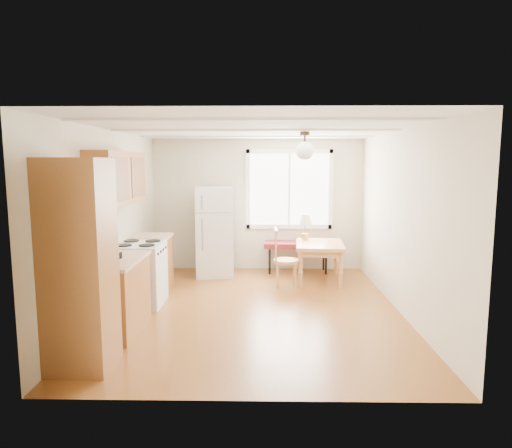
{
  "coord_description": "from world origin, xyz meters",
  "views": [
    {
      "loc": [
        0.12,
        -6.21,
        2.05
      ],
      "look_at": [
        0.0,
        0.48,
        1.15
      ],
      "focal_mm": 32.0,
      "sensor_mm": 36.0,
      "label": 1
    }
  ],
  "objects_px": {
    "refrigerator": "(214,232)",
    "chair": "(281,254)",
    "bench": "(297,246)",
    "dining_table": "(320,249)"
  },
  "relations": [
    {
      "from": "dining_table",
      "to": "chair",
      "type": "xyz_separation_m",
      "value": [
        -0.69,
        -0.38,
        -0.02
      ]
    },
    {
      "from": "dining_table",
      "to": "chair",
      "type": "height_order",
      "value": "chair"
    },
    {
      "from": "refrigerator",
      "to": "dining_table",
      "type": "xyz_separation_m",
      "value": [
        1.88,
        -0.37,
        -0.24
      ]
    },
    {
      "from": "refrigerator",
      "to": "dining_table",
      "type": "height_order",
      "value": "refrigerator"
    },
    {
      "from": "dining_table",
      "to": "refrigerator",
      "type": "bearing_deg",
      "value": 173.19
    },
    {
      "from": "bench",
      "to": "chair",
      "type": "relative_size",
      "value": 1.31
    },
    {
      "from": "refrigerator",
      "to": "chair",
      "type": "bearing_deg",
      "value": -39.7
    },
    {
      "from": "chair",
      "to": "refrigerator",
      "type": "bearing_deg",
      "value": 147.59
    },
    {
      "from": "chair",
      "to": "dining_table",
      "type": "bearing_deg",
      "value": 28.56
    },
    {
      "from": "chair",
      "to": "bench",
      "type": "bearing_deg",
      "value": 70.56
    }
  ]
}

